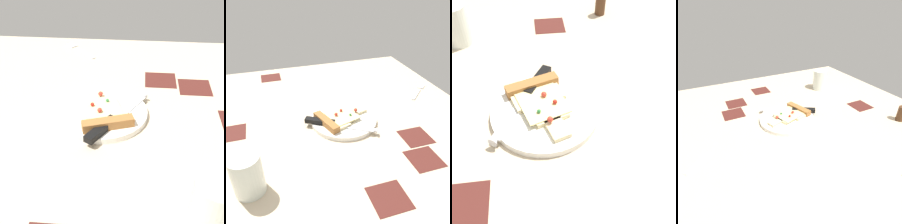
% 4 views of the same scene
% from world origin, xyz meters
% --- Properties ---
extents(ground_plane, '(1.10, 1.10, 0.03)m').
position_xyz_m(ground_plane, '(-0.00, -0.00, -0.01)').
color(ground_plane, '#C6B293').
rests_on(ground_plane, ground).
extents(plate, '(0.23, 0.23, 0.01)m').
position_xyz_m(plate, '(-0.01, -0.07, 0.01)').
color(plate, white).
rests_on(plate, ground_plane).
extents(pizza_slice, '(0.14, 0.19, 0.03)m').
position_xyz_m(pizza_slice, '(-0.02, -0.04, 0.02)').
color(pizza_slice, beige).
rests_on(pizza_slice, plate).
extents(knife, '(0.14, 0.22, 0.02)m').
position_xyz_m(knife, '(-0.04, -0.02, 0.02)').
color(knife, silver).
rests_on(knife, plate).
extents(drinking_glass, '(0.07, 0.07, 0.11)m').
position_xyz_m(drinking_glass, '(-0.22, 0.24, 0.05)').
color(drinking_glass, silver).
rests_on(drinking_glass, ground_plane).
extents(fork, '(0.12, 0.12, 0.01)m').
position_xyz_m(fork, '(0.11, -0.45, 0.00)').
color(fork, silver).
rests_on(fork, ground_plane).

